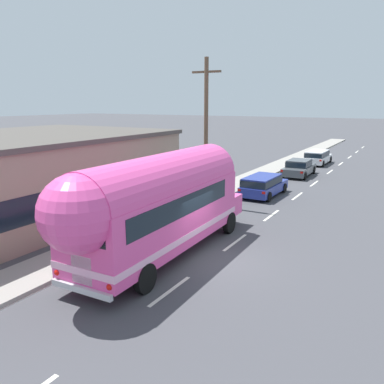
# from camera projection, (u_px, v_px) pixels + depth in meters

# --- Properties ---
(ground_plane) EXTENTS (300.00, 300.00, 0.00)m
(ground_plane) POSITION_uv_depth(u_px,v_px,m) (212.00, 259.00, 15.56)
(ground_plane) COLOR #424247
(lane_markings) EXTENTS (3.90, 80.00, 0.01)m
(lane_markings) POSITION_uv_depth(u_px,v_px,m) (262.00, 190.00, 27.82)
(lane_markings) COLOR silver
(lane_markings) RESTS_ON ground
(sidewalk_slab) EXTENTS (2.23, 90.00, 0.15)m
(sidewalk_slab) POSITION_uv_depth(u_px,v_px,m) (215.00, 194.00, 26.37)
(sidewalk_slab) COLOR gray
(sidewalk_slab) RESTS_ON ground
(utility_pole) EXTENTS (1.80, 0.24, 8.50)m
(utility_pole) POSITION_uv_depth(u_px,v_px,m) (206.00, 131.00, 22.80)
(utility_pole) COLOR brown
(utility_pole) RESTS_ON ground
(painted_bus) EXTENTS (2.77, 11.40, 4.12)m
(painted_bus) POSITION_uv_depth(u_px,v_px,m) (156.00, 203.00, 15.02)
(painted_bus) COLOR #EA4C9E
(painted_bus) RESTS_ON ground
(car_lead) EXTENTS (2.01, 4.50, 1.37)m
(car_lead) POSITION_uv_depth(u_px,v_px,m) (263.00, 184.00, 25.86)
(car_lead) COLOR navy
(car_lead) RESTS_ON ground
(car_second) EXTENTS (2.00, 4.69, 1.37)m
(car_second) POSITION_uv_depth(u_px,v_px,m) (299.00, 167.00, 32.98)
(car_second) COLOR #474C51
(car_second) RESTS_ON ground
(car_third) EXTENTS (1.95, 4.83, 1.37)m
(car_third) POSITION_uv_depth(u_px,v_px,m) (318.00, 156.00, 39.12)
(car_third) COLOR white
(car_third) RESTS_ON ground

